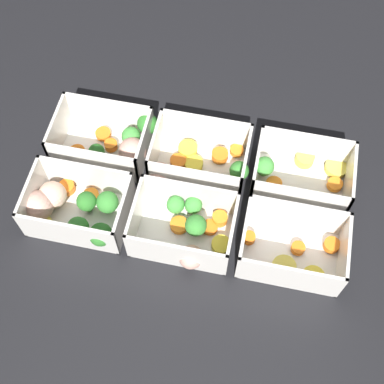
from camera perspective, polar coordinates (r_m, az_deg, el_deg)
ground_plane at (r=0.90m, az=0.00°, el=-0.79°), size 4.00×4.00×0.00m
container_near_left at (r=0.91m, az=11.44°, el=1.74°), size 0.17×0.12×0.07m
container_near_center at (r=0.91m, az=0.54°, el=3.05°), size 0.18×0.13×0.07m
container_near_right at (r=0.94m, az=-8.20°, el=5.32°), size 0.17×0.12×0.07m
container_far_left at (r=0.85m, az=10.69°, el=-6.18°), size 0.16×0.11×0.07m
container_far_center at (r=0.85m, az=-0.46°, el=-3.89°), size 0.16×0.13×0.07m
container_far_right at (r=0.89m, az=-12.73°, el=-1.67°), size 0.17×0.12×0.07m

